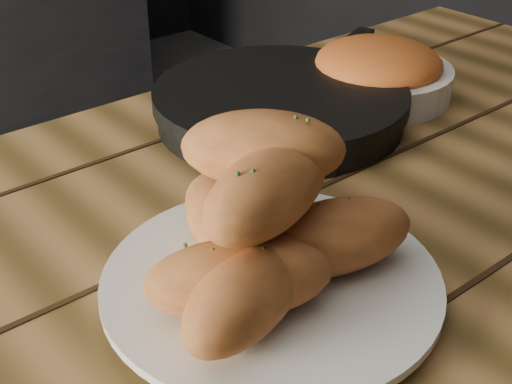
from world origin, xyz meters
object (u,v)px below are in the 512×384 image
at_px(plate, 271,284).
at_px(skillet, 281,104).
at_px(table, 306,357).
at_px(bowl, 378,72).
at_px(bread_rolls, 264,228).

relative_size(plate, skillet, 0.65).
relative_size(table, bowl, 7.49).
xyz_separation_m(skillet, bowl, (0.15, -0.02, 0.01)).
bearing_deg(table, bread_rolls, -179.71).
bearing_deg(table, bowl, 34.08).
bearing_deg(bowl, bread_rolls, -149.67).
xyz_separation_m(table, bowl, (0.34, 0.23, 0.13)).
relative_size(table, plate, 5.24).
bearing_deg(skillet, plate, -132.78).
height_order(plate, bowl, bowl).
xyz_separation_m(plate, bowl, (0.38, 0.23, 0.02)).
distance_m(table, plate, 0.12).
distance_m(bread_rolls, bowl, 0.46).
bearing_deg(bowl, skillet, 172.86).
distance_m(table, bowl, 0.43).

